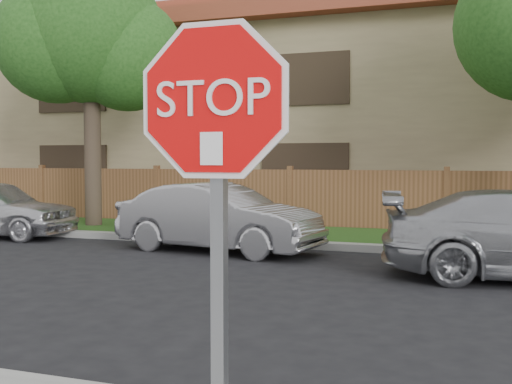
% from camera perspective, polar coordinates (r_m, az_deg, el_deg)
% --- Properties ---
extents(far_curb, '(70.00, 0.30, 0.15)m').
position_cam_1_polar(far_curb, '(12.32, 17.30, -5.43)').
color(far_curb, gray).
rests_on(far_curb, ground).
extents(grass_strip, '(70.00, 3.00, 0.12)m').
position_cam_1_polar(grass_strip, '(13.95, 17.49, -4.50)').
color(grass_strip, '#1E4714').
rests_on(grass_strip, ground).
extents(fence, '(70.00, 0.12, 1.60)m').
position_cam_1_polar(fence, '(15.47, 17.68, -1.01)').
color(fence, brown).
rests_on(fence, ground).
extents(apartment_building, '(35.20, 9.20, 7.20)m').
position_cam_1_polar(apartment_building, '(21.10, 18.14, 7.47)').
color(apartment_building, '#93825B').
rests_on(apartment_building, ground).
extents(tree_left, '(4.80, 3.90, 7.78)m').
position_cam_1_polar(tree_left, '(16.81, -15.66, 14.50)').
color(tree_left, '#382B21').
rests_on(tree_left, ground).
extents(stop_sign, '(1.01, 0.13, 2.55)m').
position_cam_1_polar(stop_sign, '(2.77, -3.90, 2.05)').
color(stop_sign, gray).
rests_on(stop_sign, sidewalk_near).
extents(sedan_left, '(4.39, 2.11, 1.39)m').
position_cam_1_polar(sedan_left, '(12.17, -3.58, -2.45)').
color(sedan_left, '#A1A0A4').
rests_on(sedan_left, ground).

